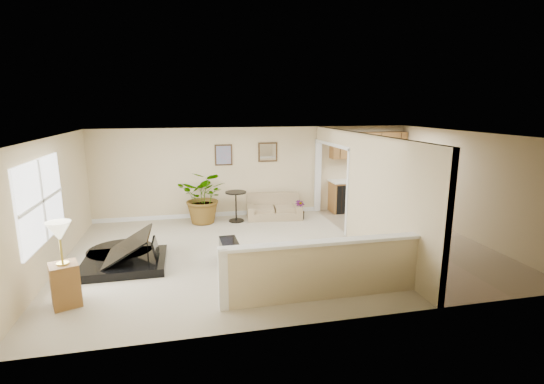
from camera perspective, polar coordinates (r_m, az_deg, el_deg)
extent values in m
plane|color=tan|center=(8.70, 1.50, -8.35)|extent=(9.00, 9.00, 0.00)
cube|color=beige|center=(11.23, -2.14, 2.99)|extent=(9.00, 0.04, 2.50)
cube|color=beige|center=(5.59, 9.02, -6.89)|extent=(9.00, 0.04, 2.50)
cube|color=beige|center=(8.49, -29.41, -1.68)|extent=(0.04, 6.00, 2.50)
cube|color=beige|center=(10.37, 26.46, 0.91)|extent=(0.04, 6.00, 2.50)
cube|color=white|center=(8.16, 1.60, 8.30)|extent=(9.00, 6.00, 0.04)
cube|color=gray|center=(9.90, 19.61, -6.46)|extent=(2.70, 6.00, 0.01)
cube|color=beige|center=(7.90, 16.49, -1.53)|extent=(0.12, 3.60, 2.50)
cube|color=beige|center=(10.41, 8.94, 7.94)|extent=(0.12, 2.35, 0.40)
cube|color=beige|center=(6.53, 7.77, -11.25)|extent=(3.30, 0.12, 0.95)
cube|color=white|center=(6.35, 7.90, -7.20)|extent=(3.40, 0.22, 0.05)
cube|color=white|center=(6.18, -7.09, -12.38)|extent=(0.14, 0.14, 1.00)
cube|color=white|center=(7.98, -30.47, -1.14)|extent=(0.05, 2.15, 1.45)
cube|color=#3C2915|center=(11.00, -7.03, 5.34)|extent=(0.48, 0.03, 0.58)
cube|color=#905C7B|center=(10.98, -7.02, 5.33)|extent=(0.40, 0.01, 0.50)
cube|color=#3C2915|center=(11.18, -0.62, 5.81)|extent=(0.55, 0.03, 0.55)
cube|color=silver|center=(11.16, -0.60, 5.79)|extent=(0.46, 0.01, 0.46)
cube|color=#945B30|center=(12.12, 13.69, -0.51)|extent=(2.30, 0.60, 0.90)
cube|color=white|center=(12.03, 13.80, 1.68)|extent=(2.36, 0.65, 0.04)
cube|color=black|center=(11.80, 10.20, -0.80)|extent=(0.60, 0.60, 0.84)
cube|color=#945B30|center=(12.00, 13.80, 6.62)|extent=(2.30, 0.35, 0.75)
cube|color=black|center=(8.08, -20.93, -4.68)|extent=(1.55, 1.34, 0.32)
cylinder|color=black|center=(8.66, -21.43, -3.59)|extent=(1.33, 1.33, 0.32)
cube|color=silver|center=(8.00, -14.36, -4.72)|extent=(0.24, 1.07, 0.02)
cube|color=black|center=(8.12, -21.73, -2.53)|extent=(1.22, 1.23, 0.72)
cube|color=black|center=(8.06, -6.21, -8.47)|extent=(0.36, 0.67, 0.44)
cube|color=#9C8A63|center=(11.05, 0.30, -2.67)|extent=(1.59, 1.02, 0.42)
cube|color=#9C8A63|center=(11.26, -0.06, -0.13)|extent=(1.52, 0.38, 0.44)
cube|color=#9C8A63|center=(10.86, -3.10, -1.38)|extent=(0.28, 0.87, 0.16)
cube|color=#9C8A63|center=(11.14, 3.63, -1.03)|extent=(0.28, 0.87, 0.16)
cylinder|color=black|center=(10.80, -5.19, -4.15)|extent=(0.41, 0.41, 0.03)
cylinder|color=black|center=(10.70, -5.23, -2.13)|extent=(0.04, 0.04, 0.80)
cylinder|color=black|center=(10.60, -5.27, -0.04)|extent=(0.57, 0.57, 0.03)
cylinder|color=black|center=(10.74, -9.62, -3.67)|extent=(0.41, 0.41, 0.29)
imported|color=#1E4B16|center=(10.60, -9.73, -0.70)|extent=(1.61, 1.52, 1.43)
cylinder|color=black|center=(10.99, 3.99, -3.41)|extent=(0.27, 0.27, 0.19)
imported|color=#1E4B16|center=(10.95, 4.00, -2.58)|extent=(0.37, 0.37, 0.52)
cube|color=#945B30|center=(7.10, -27.75, -11.79)|extent=(0.52, 0.52, 0.69)
cylinder|color=gold|center=(6.97, -28.04, -9.10)|extent=(0.18, 0.18, 0.02)
cylinder|color=gold|center=(6.89, -28.24, -7.31)|extent=(0.03, 0.03, 0.46)
cone|color=#F7F1CA|center=(6.81, -28.48, -5.03)|extent=(0.37, 0.37, 0.30)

